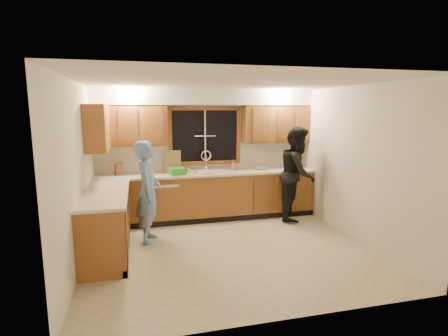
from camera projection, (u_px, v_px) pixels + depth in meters
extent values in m
plane|color=#B9AD8E|center=(229.00, 249.00, 5.35)|extent=(4.20, 4.20, 0.00)
plane|color=white|center=(230.00, 82.00, 4.94)|extent=(4.20, 4.20, 0.00)
plane|color=silver|center=(205.00, 153.00, 6.97)|extent=(4.20, 0.00, 4.20)
plane|color=silver|center=(77.00, 175.00, 4.65)|extent=(0.00, 3.80, 3.80)
plane|color=silver|center=(355.00, 164.00, 5.65)|extent=(0.00, 3.80, 3.80)
cube|color=#975A2C|center=(208.00, 196.00, 6.81)|extent=(4.20, 0.60, 0.88)
cube|color=#975A2C|center=(106.00, 224.00, 5.19)|extent=(0.60, 1.90, 0.88)
cube|color=beige|center=(208.00, 173.00, 6.72)|extent=(4.20, 0.63, 0.04)
cube|color=beige|center=(106.00, 193.00, 5.12)|extent=(0.63, 1.90, 0.04)
cube|color=#975A2C|center=(130.00, 126.00, 6.37)|extent=(1.35, 0.33, 0.75)
cube|color=#975A2C|center=(276.00, 124.00, 7.05)|extent=(1.35, 0.33, 0.75)
cube|color=#975A2C|center=(97.00, 128.00, 5.66)|extent=(0.33, 0.90, 0.75)
cube|color=white|center=(206.00, 97.00, 6.62)|extent=(4.20, 0.35, 0.30)
cube|color=black|center=(205.00, 136.00, 6.90)|extent=(1.30, 0.01, 1.00)
cube|color=#975A2C|center=(205.00, 108.00, 6.80)|extent=(1.44, 0.03, 0.07)
cube|color=#975A2C|center=(205.00, 163.00, 6.98)|extent=(1.44, 0.03, 0.07)
cube|color=#975A2C|center=(170.00, 137.00, 6.73)|extent=(0.07, 0.03, 1.00)
cube|color=#975A2C|center=(238.00, 135.00, 7.06)|extent=(0.07, 0.03, 1.00)
cube|color=silver|center=(208.00, 172.00, 6.73)|extent=(0.86, 0.52, 0.03)
cube|color=silver|center=(198.00, 177.00, 6.70)|extent=(0.38, 0.42, 0.18)
cube|color=silver|center=(219.00, 176.00, 6.80)|extent=(0.38, 0.42, 0.18)
cylinder|color=silver|center=(206.00, 163.00, 6.90)|extent=(0.04, 0.04, 0.28)
torus|color=silver|center=(206.00, 156.00, 6.88)|extent=(0.21, 0.03, 0.21)
cube|color=white|center=(165.00, 201.00, 6.61)|extent=(0.60, 0.56, 0.82)
cube|color=white|center=(103.00, 236.00, 4.64)|extent=(0.58, 0.75, 0.90)
imported|color=#6791C3|center=(148.00, 192.00, 5.57)|extent=(0.46, 0.64, 1.64)
imported|color=black|center=(298.00, 173.00, 6.72)|extent=(1.05, 1.11, 1.80)
cube|color=brown|center=(119.00, 169.00, 6.43)|extent=(0.15, 0.14, 0.22)
cube|color=tan|center=(173.00, 161.00, 6.72)|extent=(0.33, 0.15, 0.41)
cube|color=green|center=(177.00, 171.00, 6.45)|extent=(0.33, 0.32, 0.13)
imported|color=#FF618C|center=(233.00, 165.00, 7.03)|extent=(0.11, 0.11, 0.19)
imported|color=silver|center=(261.00, 168.00, 7.05)|extent=(0.27, 0.27, 0.06)
cylinder|color=beige|center=(188.00, 170.00, 6.55)|extent=(0.08, 0.08, 0.13)
cylinder|color=beige|center=(195.00, 171.00, 6.52)|extent=(0.07, 0.07, 0.11)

